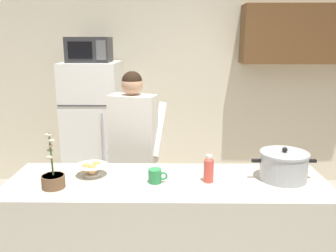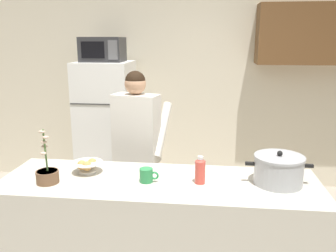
% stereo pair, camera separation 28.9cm
% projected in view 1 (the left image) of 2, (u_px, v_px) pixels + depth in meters
% --- Properties ---
extents(back_wall_unit, '(6.00, 0.48, 2.60)m').
position_uv_depth(back_wall_unit, '(189.00, 77.00, 4.50)').
color(back_wall_unit, beige).
rests_on(back_wall_unit, ground).
extents(kitchen_island, '(2.19, 0.68, 0.92)m').
position_uv_depth(kitchen_island, '(167.00, 241.00, 2.53)').
color(kitchen_island, beige).
rests_on(kitchen_island, ground).
extents(refrigerator, '(0.64, 0.68, 1.61)m').
position_uv_depth(refrigerator, '(94.00, 130.00, 4.26)').
color(refrigerator, white).
rests_on(refrigerator, ground).
extents(microwave, '(0.48, 0.37, 0.28)m').
position_uv_depth(microwave, '(89.00, 50.00, 4.01)').
color(microwave, '#2D2D30').
rests_on(microwave, refrigerator).
extents(person_near_pot, '(0.56, 0.50, 1.60)m').
position_uv_depth(person_near_pot, '(134.00, 139.00, 3.17)').
color(person_near_pot, '#33384C').
rests_on(person_near_pot, ground).
extents(cooking_pot, '(0.44, 0.33, 0.23)m').
position_uv_depth(cooking_pot, '(283.00, 166.00, 2.42)').
color(cooking_pot, '#ADAFB5').
rests_on(cooking_pot, kitchen_island).
extents(coffee_mug, '(0.13, 0.09, 0.10)m').
position_uv_depth(coffee_mug, '(155.00, 176.00, 2.38)').
color(coffee_mug, '#2D8C4C').
rests_on(coffee_mug, kitchen_island).
extents(bread_bowl, '(0.22, 0.22, 0.10)m').
position_uv_depth(bread_bowl, '(92.00, 169.00, 2.50)').
color(bread_bowl, white).
rests_on(bread_bowl, kitchen_island).
extents(bottle_near_edge, '(0.07, 0.07, 0.19)m').
position_uv_depth(bottle_near_edge, '(209.00, 169.00, 2.38)').
color(bottle_near_edge, '#D84C3F').
rests_on(bottle_near_edge, kitchen_island).
extents(potted_orchid, '(0.15, 0.15, 0.37)m').
position_uv_depth(potted_orchid, '(53.00, 179.00, 2.29)').
color(potted_orchid, brown).
rests_on(potted_orchid, kitchen_island).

